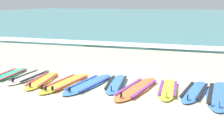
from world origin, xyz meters
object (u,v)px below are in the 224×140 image
surfboard_3 (65,83)px  surfboard_1 (30,76)px  surfboard_5 (116,84)px  surfboard_9 (220,95)px  surfboard_4 (89,84)px  surfboard_7 (168,89)px  surfboard_0 (8,75)px  surfboard_6 (137,88)px  surfboard_2 (42,81)px  surfboard_8 (194,91)px

surfboard_3 → surfboard_1: bearing=166.8°
surfboard_5 → surfboard_9: bearing=-3.9°
surfboard_4 → surfboard_7: same height
surfboard_5 → surfboard_9: same height
surfboard_0 → surfboard_3: size_ratio=0.88×
surfboard_5 → surfboard_6: (0.63, -0.28, -0.00)m
surfboard_2 → surfboard_3: size_ratio=0.87×
surfboard_2 → surfboard_7: size_ratio=1.00×
surfboard_2 → surfboard_5: bearing=9.7°
surfboard_2 → surfboard_6: same height
surfboard_1 → surfboard_9: size_ratio=0.80×
surfboard_2 → surfboard_9: (4.70, 0.17, 0.00)m
surfboard_3 → surfboard_7: size_ratio=1.15×
surfboard_1 → surfboard_4: size_ratio=0.83×
surfboard_7 → surfboard_9: (1.25, -0.10, 0.00)m
surfboard_0 → surfboard_1: 0.73m
surfboard_1 → surfboard_5: bearing=1.3°
surfboard_0 → surfboard_3: 2.07m
surfboard_4 → surfboard_9: bearing=1.4°
surfboard_0 → surfboard_3: bearing=-7.8°
surfboard_7 → surfboard_9: size_ratio=0.80×
surfboard_3 → surfboard_5: size_ratio=1.14×
surfboard_3 → surfboard_8: 3.40m
surfboard_3 → surfboard_7: (2.73, 0.29, -0.00)m
surfboard_5 → surfboard_2: bearing=-170.3°
surfboard_0 → surfboard_9: 6.03m
surfboard_5 → surfboard_8: (2.05, -0.07, -0.00)m
surfboard_6 → surfboard_7: size_ratio=1.21×
surfboard_3 → surfboard_9: 3.98m
surfboard_7 → surfboard_8: same height
surfboard_2 → surfboard_7: 3.47m
surfboard_0 → surfboard_2: (1.33, -0.26, 0.00)m
surfboard_3 → surfboard_6: size_ratio=0.95×
surfboard_5 → surfboard_1: bearing=-178.7°
surfboard_9 → surfboard_8: bearing=169.4°
surfboard_0 → surfboard_6: 4.02m
surfboard_8 → surfboard_1: bearing=179.9°
surfboard_6 → surfboard_8: size_ratio=1.16×
surfboard_9 → surfboard_5: bearing=176.1°
surfboard_0 → surfboard_1: size_ratio=1.02×
surfboard_6 → surfboard_7: (0.76, 0.20, 0.00)m
surfboard_1 → surfboard_8: size_ratio=0.95×
surfboard_9 → surfboard_3: bearing=-177.3°
surfboard_2 → surfboard_4: bearing=3.8°
surfboard_5 → surfboard_8: bearing=-2.0°
surfboard_6 → surfboard_7: 0.79m
surfboard_1 → surfboard_7: size_ratio=0.99×
surfboard_1 → surfboard_9: (5.30, -0.12, 0.00)m
surfboard_6 → surfboard_4: bearing=179.4°
surfboard_2 → surfboard_7: bearing=4.6°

